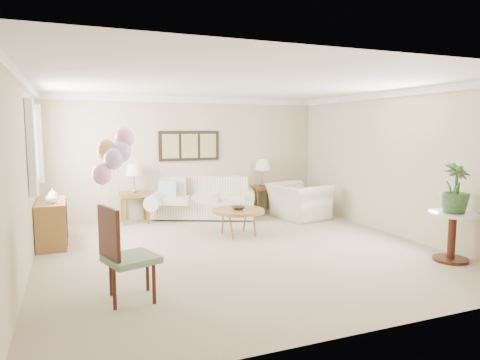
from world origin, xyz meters
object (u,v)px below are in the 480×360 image
Objects in this scene: sofa at (203,201)px; balloon_cluster at (114,155)px; coffee_table at (238,211)px; armchair at (298,201)px; accent_chair at (124,252)px.

sofa is 1.40× the size of balloon_cluster.
armchair reaches higher than coffee_table.
balloon_cluster is at bearing 87.16° from accent_chair.
sofa is 2.89× the size of coffee_table.
accent_chair reaches higher than coffee_table.
sofa is 1.79m from coffee_table.
balloon_cluster is (-2.18, -0.56, 1.10)m from coffee_table.
coffee_table is at bearing 107.92° from armchair.
armchair is at bearing 38.71° from accent_chair.
balloon_cluster reaches higher than armchair.
coffee_table is at bearing 14.28° from balloon_cluster.
coffee_table is (0.12, -1.78, 0.09)m from sofa.
balloon_cluster reaches higher than coffee_table.
accent_chair is at bearing -92.84° from balloon_cluster.
armchair is 5.16m from accent_chair.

